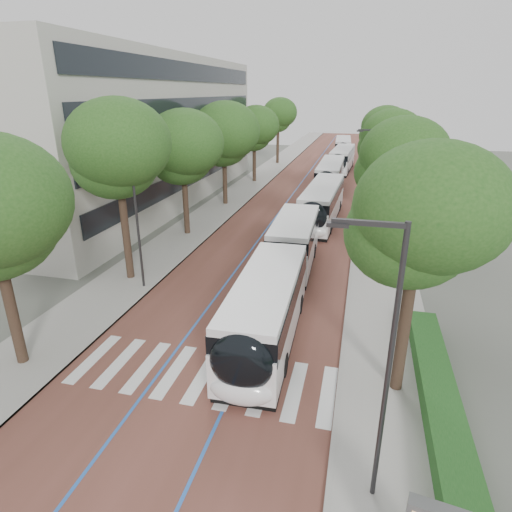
{
  "coord_description": "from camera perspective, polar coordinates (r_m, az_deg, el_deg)",
  "views": [
    {
      "loc": [
        5.74,
        -12.43,
        10.76
      ],
      "look_at": [
        0.53,
        8.55,
        2.4
      ],
      "focal_mm": 30.0,
      "sensor_mm": 36.0,
      "label": 1
    }
  ],
  "objects": [
    {
      "name": "lane_line_left",
      "position": [
        54.02,
        5.94,
        9.56
      ],
      "size": [
        0.12,
        126.0,
        0.01
      ],
      "primitive_type": "cube",
      "color": "blue",
      "rests_on": "road"
    },
    {
      "name": "trees_left",
      "position": [
        38.72,
        -6.35,
        15.03
      ],
      "size": [
        6.5,
        60.52,
        9.96
      ],
      "color": "black",
      "rests_on": "ground"
    },
    {
      "name": "kerb_left",
      "position": [
        54.7,
        1.73,
        9.85
      ],
      "size": [
        0.2,
        140.0,
        0.14
      ],
      "primitive_type": "cube",
      "color": "gray",
      "rests_on": "ground"
    },
    {
      "name": "sidewalk_left",
      "position": [
        55.12,
        -0.23,
        9.94
      ],
      "size": [
        4.0,
        140.0,
        0.12
      ],
      "primitive_type": "cube",
      "color": "#999791",
      "rests_on": "ground"
    },
    {
      "name": "ground",
      "position": [
        17.41,
        -8.9,
        -17.33
      ],
      "size": [
        160.0,
        160.0,
        0.0
      ],
      "primitive_type": "plane",
      "color": "#51544C",
      "rests_on": "ground"
    },
    {
      "name": "bus_queued_2",
      "position": [
        63.55,
        11.37,
        12.47
      ],
      "size": [
        3.08,
        12.5,
        3.2
      ],
      "rotation": [
        0.0,
        0.0,
        -0.05
      ],
      "color": "white",
      "rests_on": "ground"
    },
    {
      "name": "hedge",
      "position": [
        16.45,
        23.81,
        -19.5
      ],
      "size": [
        1.2,
        14.0,
        0.8
      ],
      "primitive_type": "cube",
      "color": "#184618",
      "rests_on": "sidewalk_right"
    },
    {
      "name": "zebra_crossing",
      "position": [
        18.06,
        -7.05,
        -15.51
      ],
      "size": [
        10.55,
        3.6,
        0.01
      ],
      "color": "silver",
      "rests_on": "ground"
    },
    {
      "name": "bus_queued_1",
      "position": [
        50.63,
        9.83,
        10.44
      ],
      "size": [
        2.58,
        12.41,
        3.2
      ],
      "rotation": [
        0.0,
        0.0,
        0.0
      ],
      "color": "white",
      "rests_on": "ground"
    },
    {
      "name": "road",
      "position": [
        53.83,
        7.65,
        9.43
      ],
      "size": [
        11.0,
        140.0,
        0.02
      ],
      "primitive_type": "cube",
      "color": "brown",
      "rests_on": "ground"
    },
    {
      "name": "kerb_right",
      "position": [
        53.51,
        13.68,
        9.01
      ],
      "size": [
        0.2,
        140.0,
        0.14
      ],
      "primitive_type": "cube",
      "color": "gray",
      "rests_on": "ground"
    },
    {
      "name": "office_building",
      "position": [
        47.79,
        -18.66,
        15.58
      ],
      "size": [
        18.11,
        40.0,
        14.0
      ],
      "color": "#B0AEA3",
      "rests_on": "ground"
    },
    {
      "name": "streetlight_near",
      "position": [
        11.18,
        16.63,
        -11.95
      ],
      "size": [
        1.82,
        0.2,
        8.0
      ],
      "color": "#2D2D2F",
      "rests_on": "sidewalk_right"
    },
    {
      "name": "lane_line_right",
      "position": [
        53.68,
        9.36,
        9.32
      ],
      "size": [
        0.12,
        126.0,
        0.01
      ],
      "primitive_type": "cube",
      "color": "blue",
      "rests_on": "road"
    },
    {
      "name": "bus_queued_3",
      "position": [
        77.16,
        11.5,
        13.93
      ],
      "size": [
        3.13,
        12.51,
        3.2
      ],
      "rotation": [
        0.0,
        0.0,
        0.05
      ],
      "color": "white",
      "rests_on": "ground"
    },
    {
      "name": "sidewalk_right",
      "position": [
        53.54,
        15.73,
        8.83
      ],
      "size": [
        4.0,
        140.0,
        0.12
      ],
      "primitive_type": "cube",
      "color": "#999791",
      "rests_on": "ground"
    },
    {
      "name": "trees_right",
      "position": [
        37.57,
        17.35,
        13.64
      ],
      "size": [
        5.86,
        47.44,
        8.93
      ],
      "color": "black",
      "rests_on": "ground"
    },
    {
      "name": "bus_queued_0",
      "position": [
        37.64,
        8.75,
        6.85
      ],
      "size": [
        2.96,
        12.48,
        3.2
      ],
      "rotation": [
        0.0,
        0.0,
        -0.04
      ],
      "color": "white",
      "rests_on": "ground"
    },
    {
      "name": "streetlight_far",
      "position": [
        34.95,
        15.45,
        10.61
      ],
      "size": [
        1.82,
        0.2,
        8.0
      ],
      "color": "#2D2D2F",
      "rests_on": "sidewalk_right"
    },
    {
      "name": "lead_bus",
      "position": [
        22.6,
        3.25,
        -2.73
      ],
      "size": [
        3.06,
        18.46,
        3.2
      ],
      "rotation": [
        0.0,
        0.0,
        0.03
      ],
      "color": "black",
      "rests_on": "ground"
    },
    {
      "name": "lamp_post_left",
      "position": [
        24.53,
        -15.58,
        4.65
      ],
      "size": [
        0.14,
        0.14,
        8.0
      ],
      "primitive_type": "cylinder",
      "color": "#2D2D2F",
      "rests_on": "sidewalk_left"
    }
  ]
}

